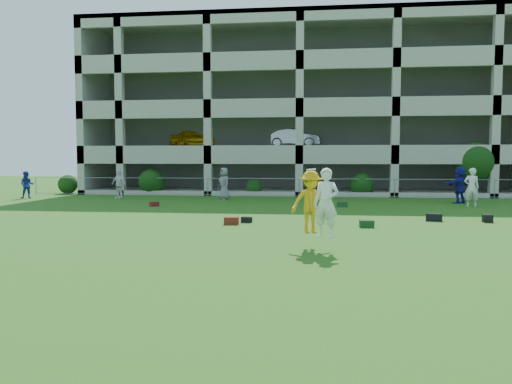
# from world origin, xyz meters

# --- Properties ---
(ground) EXTENTS (100.00, 100.00, 0.00)m
(ground) POSITION_xyz_m (0.00, 0.00, 0.00)
(ground) COLOR #235114
(ground) RESTS_ON ground
(bystander_a) EXTENTS (0.97, 0.86, 1.67)m
(bystander_a) POSITION_xyz_m (-16.56, 15.57, 0.84)
(bystander_a) COLOR navy
(bystander_a) RESTS_ON ground
(bystander_b) EXTENTS (1.09, 0.66, 1.74)m
(bystander_b) POSITION_xyz_m (-10.96, 16.25, 0.87)
(bystander_b) COLOR white
(bystander_b) RESTS_ON ground
(bystander_c) EXTENTS (1.07, 1.11, 1.92)m
(bystander_c) POSITION_xyz_m (-4.36, 16.08, 0.96)
(bystander_c) COLOR slate
(bystander_c) RESTS_ON ground
(bystander_d) EXTENTS (1.87, 1.60, 2.03)m
(bystander_d) POSITION_xyz_m (8.89, 15.28, 1.01)
(bystander_d) COLOR navy
(bystander_d) RESTS_ON ground
(bystander_e) EXTENTS (0.78, 0.57, 2.00)m
(bystander_e) POSITION_xyz_m (8.95, 13.37, 1.00)
(bystander_e) COLOR white
(bystander_e) RESTS_ON ground
(bag_red_a) EXTENTS (0.57, 0.35, 0.28)m
(bag_red_a) POSITION_xyz_m (-2.11, 5.32, 0.14)
(bag_red_a) COLOR #551D0E
(bag_red_a) RESTS_ON ground
(bag_black_b) EXTENTS (0.43, 0.29, 0.22)m
(bag_black_b) POSITION_xyz_m (-1.62, 5.95, 0.11)
(bag_black_b) COLOR black
(bag_black_b) RESTS_ON ground
(bag_green_c) EXTENTS (0.52, 0.37, 0.26)m
(bag_green_c) POSITION_xyz_m (2.88, 5.15, 0.13)
(bag_green_c) COLOR #123218
(bag_green_c) RESTS_ON ground
(crate_d) EXTENTS (0.38, 0.38, 0.30)m
(crate_d) POSITION_xyz_m (7.71, 7.13, 0.15)
(crate_d) COLOR black
(crate_d) RESTS_ON ground
(bag_black_e) EXTENTS (0.66, 0.48, 0.30)m
(bag_black_e) POSITION_xyz_m (5.72, 7.26, 0.15)
(bag_black_e) COLOR black
(bag_black_e) RESTS_ON ground
(bag_red_f) EXTENTS (0.50, 0.52, 0.24)m
(bag_red_f) POSITION_xyz_m (-7.22, 11.69, 0.12)
(bag_red_f) COLOR #531C0E
(bag_red_f) RESTS_ON ground
(bag_green_g) EXTENTS (0.55, 0.40, 0.25)m
(bag_green_g) POSITION_xyz_m (2.39, 12.48, 0.12)
(bag_green_g) COLOR #13361F
(bag_green_g) RESTS_ON ground
(frisbee_contest) EXTENTS (1.44, 1.39, 1.86)m
(frisbee_contest) POSITION_xyz_m (1.02, 0.62, 1.30)
(frisbee_contest) COLOR orange
(frisbee_contest) RESTS_ON ground
(parking_garage) EXTENTS (30.00, 14.00, 12.00)m
(parking_garage) POSITION_xyz_m (-0.02, 27.70, 6.01)
(parking_garage) COLOR #9E998C
(parking_garage) RESTS_ON ground
(fence) EXTENTS (36.06, 0.06, 1.20)m
(fence) POSITION_xyz_m (0.00, 19.00, 0.61)
(fence) COLOR gray
(fence) RESTS_ON ground
(shrub_row) EXTENTS (34.38, 2.52, 3.50)m
(shrub_row) POSITION_xyz_m (4.59, 19.70, 1.51)
(shrub_row) COLOR #163D11
(shrub_row) RESTS_ON ground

